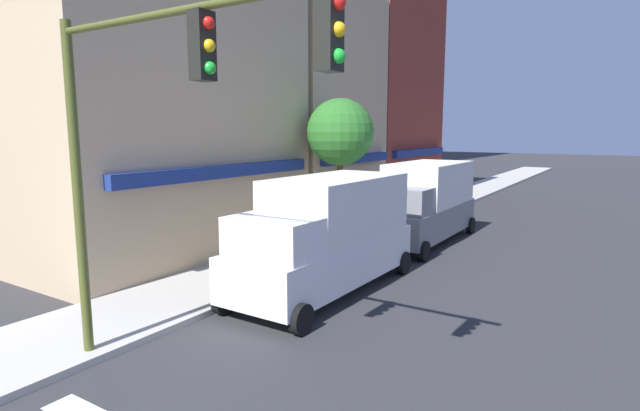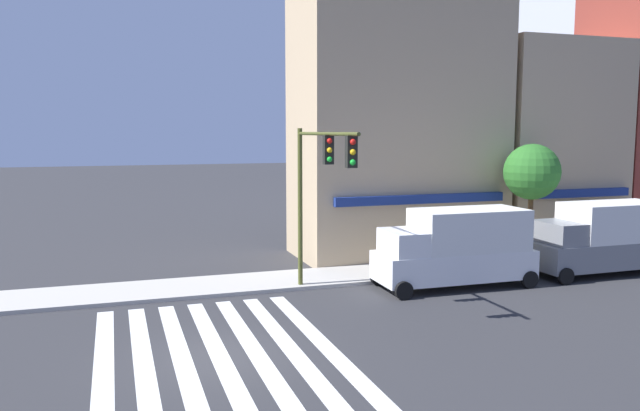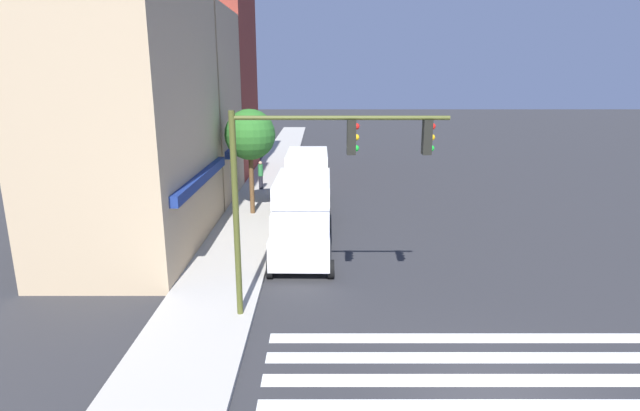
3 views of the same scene
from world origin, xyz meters
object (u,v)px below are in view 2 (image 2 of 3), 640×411
object	(u,v)px
traffic_signal	(318,176)
box_truck_white	(456,247)
box_truck_grey	(603,237)
pedestrian_green_top	(623,233)
street_tree	(532,172)

from	to	relation	value
traffic_signal	box_truck_white	world-z (taller)	traffic_signal
box_truck_grey	pedestrian_green_top	world-z (taller)	box_truck_grey
pedestrian_green_top	street_tree	world-z (taller)	street_tree
traffic_signal	pedestrian_green_top	world-z (taller)	traffic_signal
box_truck_white	street_tree	size ratio (longest dim) A/B	1.17
pedestrian_green_top	street_tree	bearing A→B (deg)	-6.57
traffic_signal	box_truck_white	distance (m)	6.54
traffic_signal	street_tree	bearing A→B (deg)	16.37
box_truck_white	box_truck_grey	bearing A→B (deg)	0.92
traffic_signal	street_tree	size ratio (longest dim) A/B	1.15
traffic_signal	pedestrian_green_top	distance (m)	17.66
street_tree	box_truck_white	bearing A→B (deg)	-152.94
traffic_signal	street_tree	xyz separation A→B (m)	(11.31, 3.32, -0.33)
box_truck_grey	street_tree	bearing A→B (deg)	119.97
box_truck_white	box_truck_grey	size ratio (longest dim) A/B	1.00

